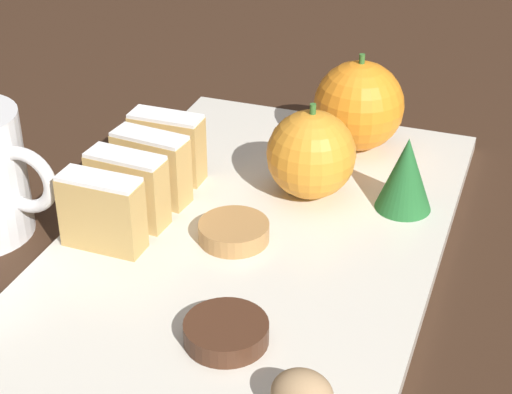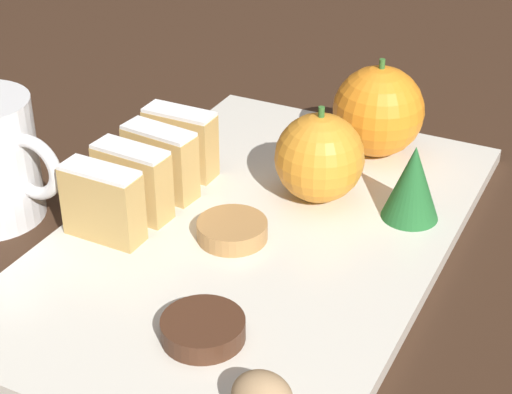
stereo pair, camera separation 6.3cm
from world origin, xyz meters
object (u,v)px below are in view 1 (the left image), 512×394
object	(u,v)px
walnut	(302,394)
chocolate_cookie	(226,332)
orange_far	(359,106)
orange_near	(311,154)

from	to	relation	value
walnut	chocolate_cookie	xyz separation A→B (m)	(-0.06, 0.04, -0.01)
orange_far	chocolate_cookie	distance (m)	0.29
orange_far	chocolate_cookie	xyz separation A→B (m)	(-0.01, -0.29, -0.03)
orange_near	chocolate_cookie	bearing A→B (deg)	-89.04
orange_near	walnut	distance (m)	0.25
orange_near	orange_far	bearing A→B (deg)	81.00
orange_near	walnut	size ratio (longest dim) A/B	2.22
orange_far	chocolate_cookie	bearing A→B (deg)	-92.34
walnut	chocolate_cookie	size ratio (longest dim) A/B	0.67
orange_near	orange_far	xyz separation A→B (m)	(0.02, 0.10, 0.00)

